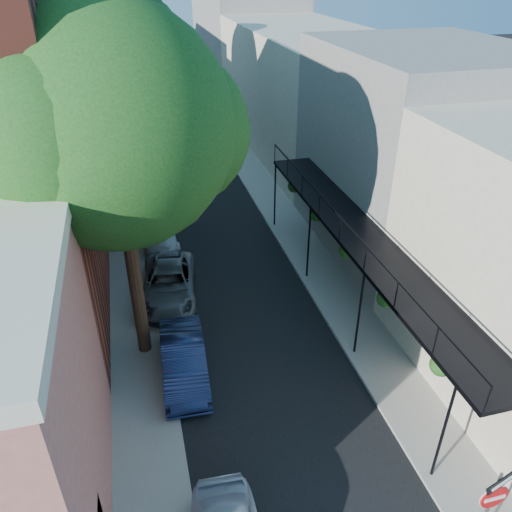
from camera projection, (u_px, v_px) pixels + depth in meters
road_surface at (182, 155)px, 35.12m from camera, size 6.00×64.00×0.01m
sidewalk_left at (123, 160)px, 34.24m from camera, size 2.00×64.00×0.12m
sidewalk_right at (237, 150)px, 35.95m from camera, size 2.00×64.00×0.12m
buildings_left at (21, 96)px, 29.56m from camera, size 10.10×59.10×12.00m
buildings_right at (308, 85)px, 34.35m from camera, size 9.80×55.00×10.00m
sign_post at (493, 500)px, 10.66m from camera, size 0.89×0.17×2.99m
oak_near at (129, 129)px, 13.96m from camera, size 7.48×6.80×11.42m
oak_mid at (123, 94)px, 20.99m from camera, size 6.60×6.00×10.20m
oak_far at (117, 35)px, 27.89m from camera, size 7.70×7.00×11.90m
parked_car_b at (184, 360)px, 16.33m from camera, size 1.61×4.11×1.33m
parked_car_c at (169, 284)px, 20.20m from camera, size 2.74×4.88×1.29m
parked_car_d at (159, 234)px, 24.01m from camera, size 1.73×3.92×1.12m
parked_car_e at (151, 191)px, 28.17m from camera, size 1.64×3.98×1.35m
parked_car_f at (145, 161)px, 32.33m from camera, size 1.46×4.03×1.32m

